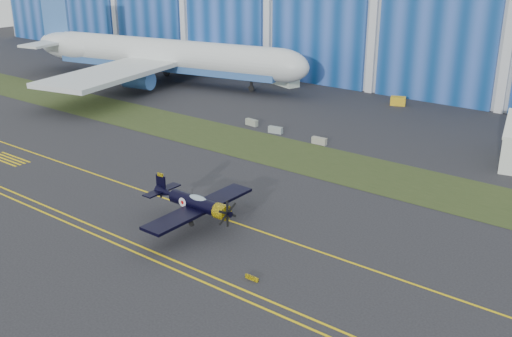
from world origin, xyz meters
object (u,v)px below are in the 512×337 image
Objects in this scene: jetliner at (163,20)px; shipping_container at (284,78)px; tug at (398,101)px; warbird at (195,203)px.

shipping_container is (19.10, 11.14, -9.92)m from jetliner.
jetliner is at bearing 173.31° from tug.
shipping_container is at bearing 19.04° from jetliner.
warbird reaches higher than shipping_container.
jetliner is 12.27× the size of shipping_container.
warbird is 5.26× the size of tug.
shipping_container is 22.75m from tug.
shipping_container is (-27.16, 52.73, -1.07)m from warbird.
warbird reaches higher than tug.
shipping_container is at bearing 117.37° from warbird.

